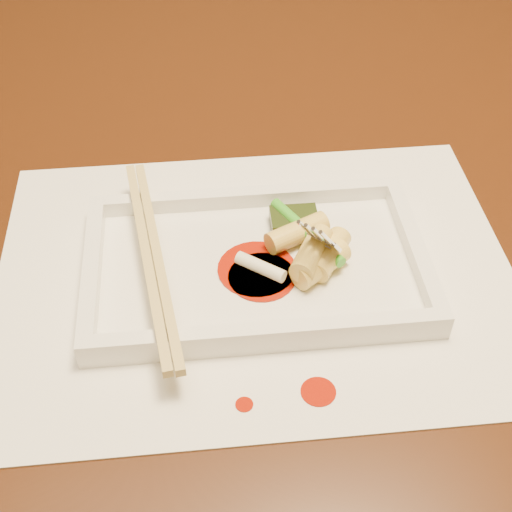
{
  "coord_description": "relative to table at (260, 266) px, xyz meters",
  "views": [
    {
      "loc": [
        -0.05,
        -0.49,
        1.15
      ],
      "look_at": [
        -0.02,
        -0.11,
        0.77
      ],
      "focal_mm": 50.0,
      "sensor_mm": 36.0,
      "label": 1
    }
  ],
  "objects": [
    {
      "name": "table",
      "position": [
        0.0,
        0.0,
        0.0
      ],
      "size": [
        1.4,
        0.9,
        0.75
      ],
      "color": "black",
      "rests_on": "ground"
    },
    {
      "name": "placemat",
      "position": [
        -0.02,
        -0.11,
        0.1
      ],
      "size": [
        0.4,
        0.3,
        0.0
      ],
      "primitive_type": "cube",
      "color": "white",
      "rests_on": "table"
    },
    {
      "name": "sauce_splatter_a",
      "position": [
        0.01,
        -0.22,
        0.1
      ],
      "size": [
        0.02,
        0.02,
        0.0
      ],
      "primitive_type": "cylinder",
      "color": "#A01704",
      "rests_on": "placemat"
    },
    {
      "name": "sauce_splatter_b",
      "position": [
        -0.04,
        -0.23,
        0.1
      ],
      "size": [
        0.01,
        0.01,
        0.0
      ],
      "primitive_type": "cylinder",
      "color": "#A01704",
      "rests_on": "placemat"
    },
    {
      "name": "plate_base",
      "position": [
        -0.02,
        -0.11,
        0.11
      ],
      "size": [
        0.26,
        0.16,
        0.01
      ],
      "primitive_type": "cube",
      "color": "white",
      "rests_on": "placemat"
    },
    {
      "name": "plate_rim_far",
      "position": [
        -0.02,
        -0.03,
        0.12
      ],
      "size": [
        0.26,
        0.01,
        0.01
      ],
      "primitive_type": "cube",
      "color": "white",
      "rests_on": "plate_base"
    },
    {
      "name": "plate_rim_near",
      "position": [
        -0.02,
        -0.18,
        0.12
      ],
      "size": [
        0.26,
        0.01,
        0.01
      ],
      "primitive_type": "cube",
      "color": "white",
      "rests_on": "plate_base"
    },
    {
      "name": "plate_rim_left",
      "position": [
        -0.14,
        -0.11,
        0.12
      ],
      "size": [
        0.01,
        0.14,
        0.01
      ],
      "primitive_type": "cube",
      "color": "white",
      "rests_on": "plate_base"
    },
    {
      "name": "plate_rim_right",
      "position": [
        0.11,
        -0.11,
        0.12
      ],
      "size": [
        0.01,
        0.14,
        0.01
      ],
      "primitive_type": "cube",
      "color": "white",
      "rests_on": "plate_base"
    },
    {
      "name": "veg_piece",
      "position": [
        0.02,
        -0.07,
        0.12
      ],
      "size": [
        0.04,
        0.03,
        0.01
      ],
      "primitive_type": "cube",
      "rotation": [
        0.0,
        0.0,
        -0.01
      ],
      "color": "black",
      "rests_on": "plate_base"
    },
    {
      "name": "scallion_white",
      "position": [
        -0.01,
        -0.12,
        0.12
      ],
      "size": [
        0.04,
        0.03,
        0.01
      ],
      "primitive_type": "cylinder",
      "rotation": [
        1.57,
        0.0,
        0.91
      ],
      "color": "#EAEACC",
      "rests_on": "plate_base"
    },
    {
      "name": "scallion_green",
      "position": [
        0.03,
        -0.09,
        0.12
      ],
      "size": [
        0.05,
        0.08,
        0.01
      ],
      "primitive_type": "cylinder",
      "rotation": [
        1.57,
        0.0,
        0.51
      ],
      "color": "#2C9417",
      "rests_on": "plate_base"
    },
    {
      "name": "chopstick_a",
      "position": [
        -0.1,
        -0.11,
        0.13
      ],
      "size": [
        0.04,
        0.22,
        0.01
      ],
      "primitive_type": "cube",
      "rotation": [
        0.0,
        0.0,
        0.13
      ],
      "color": "tan",
      "rests_on": "plate_rim_near"
    },
    {
      "name": "chopstick_b",
      "position": [
        -0.09,
        -0.11,
        0.13
      ],
      "size": [
        0.04,
        0.22,
        0.01
      ],
      "primitive_type": "cube",
      "rotation": [
        0.0,
        0.0,
        0.13
      ],
      "color": "tan",
      "rests_on": "plate_rim_near"
    },
    {
      "name": "fork",
      "position": [
        0.05,
        -0.09,
        0.18
      ],
      "size": [
        0.09,
        0.1,
        0.14
      ],
      "primitive_type": null,
      "color": "silver",
      "rests_on": "plate_base"
    },
    {
      "name": "sauce_blob_0",
      "position": [
        -0.02,
        -0.11,
        0.11
      ],
      "size": [
        0.06,
        0.06,
        0.0
      ],
      "primitive_type": "cylinder",
      "color": "#A01704",
      "rests_on": "plate_base"
    },
    {
      "name": "sauce_blob_1",
      "position": [
        -0.01,
        -0.12,
        0.11
      ],
      "size": [
        0.05,
        0.05,
        0.0
      ],
      "primitive_type": "cylinder",
      "color": "#A01704",
      "rests_on": "plate_base"
    },
    {
      "name": "rice_cake_0",
      "position": [
        0.04,
        -0.11,
        0.12
      ],
      "size": [
        0.04,
        0.05,
        0.02
      ],
      "primitive_type": "cylinder",
      "rotation": [
        1.57,
        0.0,
        2.57
      ],
      "color": "#F0DE70",
      "rests_on": "plate_base"
    },
    {
      "name": "rice_cake_1",
      "position": [
        0.03,
        -0.12,
        0.12
      ],
      "size": [
        0.05,
        0.04,
        0.02
      ],
      "primitive_type": "cylinder",
      "rotation": [
        1.57,
        0.0,
        2.22
      ],
      "color": "#F0DE70",
      "rests_on": "plate_base"
    },
    {
      "name": "rice_cake_2",
      "position": [
        0.03,
        -0.12,
        0.13
      ],
      "size": [
        0.04,
        0.05,
        0.02
      ],
      "primitive_type": "cylinder",
      "rotation": [
        1.57,
        0.0,
        2.65
      ],
      "color": "#F0DE70",
      "rests_on": "plate_base"
    },
    {
      "name": "rice_cake_3",
      "position": [
        0.02,
        -0.09,
        0.12
      ],
      "size": [
        0.05,
        0.04,
        0.02
      ],
      "primitive_type": "cylinder",
      "rotation": [
        1.57,
        0.0,
        2.02
      ],
      "color": "#F0DE70",
      "rests_on": "plate_base"
    }
  ]
}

